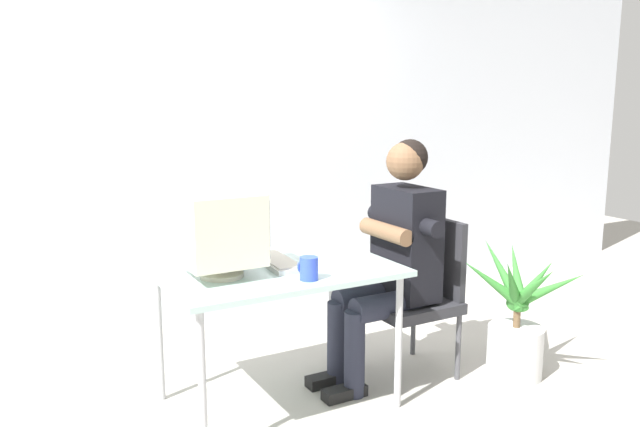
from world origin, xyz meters
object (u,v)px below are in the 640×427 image
keyboard (278,262)px  person_seated (393,252)px  desk_mug (309,268)px  desk (277,279)px  potted_plant (517,323)px  crt_monitor (222,230)px  office_chair (418,290)px

keyboard → person_seated: (0.66, -0.07, -0.02)m
desk_mug → keyboard: bearing=92.2°
desk → person_seated: size_ratio=0.86×
potted_plant → desk_mug: 1.36m
crt_monitor → desk_mug: crt_monitor is taller
office_chair → person_seated: bearing=180.0°
crt_monitor → potted_plant: crt_monitor is taller
office_chair → person_seated: size_ratio=0.66×
keyboard → person_seated: bearing=-6.3°
keyboard → office_chair: size_ratio=0.47×
desk → keyboard: keyboard is taller
crt_monitor → potted_plant: (1.61, -0.33, -0.64)m
crt_monitor → keyboard: (0.32, 0.07, -0.21)m
person_seated → desk_mug: bearing=-159.9°
crt_monitor → potted_plant: size_ratio=0.52×
person_seated → potted_plant: 0.82m
crt_monitor → keyboard: size_ratio=0.96×
crt_monitor → office_chair: bearing=-0.3°
keyboard → desk_mug: 0.31m
keyboard → office_chair: bearing=-4.9°
desk → keyboard: 0.09m
potted_plant → person_seated: bearing=152.3°
desk → office_chair: (0.87, -0.03, -0.18)m
office_chair → person_seated: 0.30m
desk → person_seated: 0.69m
crt_monitor → office_chair: size_ratio=0.45×
desk → keyboard: (0.02, 0.04, 0.07)m
office_chair → keyboard: bearing=175.1°
keyboard → desk_mug: size_ratio=3.79×
potted_plant → keyboard: bearing=162.7°
office_chair → desk_mug: (-0.83, -0.24, 0.30)m
office_chair → potted_plant: (0.44, -0.33, -0.17)m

